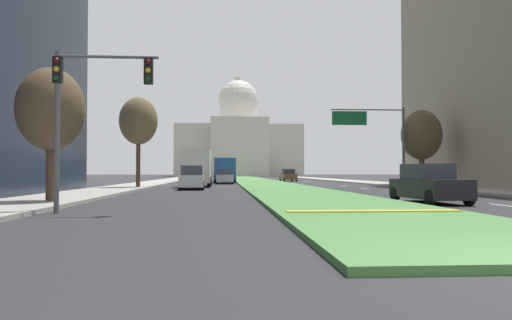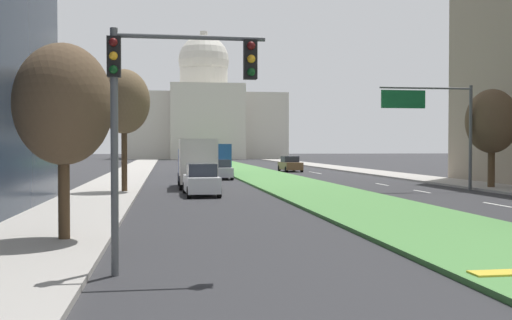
{
  "view_description": "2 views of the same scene",
  "coord_description": "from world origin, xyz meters",
  "px_view_note": "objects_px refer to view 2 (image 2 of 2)",
  "views": [
    {
      "loc": [
        -4.48,
        -5.95,
        1.34
      ],
      "look_at": [
        -1.08,
        43.3,
        2.54
      ],
      "focal_mm": 33.63,
      "sensor_mm": 36.0,
      "label": 1
    },
    {
      "loc": [
        -8.71,
        -3.05,
        2.72
      ],
      "look_at": [
        -0.65,
        50.34,
        1.5
      ],
      "focal_mm": 41.83,
      "sensor_mm": 36.0,
      "label": 2
    }
  ],
  "objects_px": {
    "overhead_guide_sign": "(436,115)",
    "street_tree_left_near": "(63,105)",
    "street_tree_right_mid": "(492,122)",
    "sedan_midblock": "(201,181)",
    "traffic_light_near_left": "(155,96)",
    "capitol_building": "(204,117)",
    "sedan_distant": "(220,170)",
    "sedan_far_horizon": "(290,164)",
    "box_truck_delivery": "(197,162)",
    "city_bus": "(213,156)",
    "street_tree_left_mid": "(124,102)"
  },
  "relations": [
    {
      "from": "street_tree_left_near",
      "to": "sedan_far_horizon",
      "type": "bearing_deg",
      "value": 70.71
    },
    {
      "from": "street_tree_left_mid",
      "to": "street_tree_right_mid",
      "type": "distance_m",
      "value": 22.78
    },
    {
      "from": "box_truck_delivery",
      "to": "sedan_midblock",
      "type": "bearing_deg",
      "value": -90.69
    },
    {
      "from": "capitol_building",
      "to": "sedan_distant",
      "type": "relative_size",
      "value": 8.53
    },
    {
      "from": "street_tree_left_near",
      "to": "street_tree_left_mid",
      "type": "relative_size",
      "value": 0.78
    },
    {
      "from": "street_tree_left_near",
      "to": "sedan_distant",
      "type": "xyz_separation_m",
      "value": [
        7.22,
        32.14,
        -3.1
      ]
    },
    {
      "from": "overhead_guide_sign",
      "to": "capitol_building",
      "type": "bearing_deg",
      "value": 94.27
    },
    {
      "from": "overhead_guide_sign",
      "to": "sedan_distant",
      "type": "distance_m",
      "value": 19.45
    },
    {
      "from": "street_tree_right_mid",
      "to": "box_truck_delivery",
      "type": "bearing_deg",
      "value": 167.09
    },
    {
      "from": "traffic_light_near_left",
      "to": "street_tree_right_mid",
      "type": "distance_m",
      "value": 30.35
    },
    {
      "from": "overhead_guide_sign",
      "to": "street_tree_left_near",
      "type": "height_order",
      "value": "overhead_guide_sign"
    },
    {
      "from": "street_tree_left_near",
      "to": "sedan_distant",
      "type": "height_order",
      "value": "street_tree_left_near"
    },
    {
      "from": "overhead_guide_sign",
      "to": "sedan_far_horizon",
      "type": "xyz_separation_m",
      "value": [
        -3.13,
        28.69,
        -3.88
      ]
    },
    {
      "from": "street_tree_left_near",
      "to": "city_bus",
      "type": "relative_size",
      "value": 0.51
    },
    {
      "from": "traffic_light_near_left",
      "to": "street_tree_right_mid",
      "type": "bearing_deg",
      "value": 47.23
    },
    {
      "from": "sedan_far_horizon",
      "to": "city_bus",
      "type": "distance_m",
      "value": 10.44
    },
    {
      "from": "street_tree_left_mid",
      "to": "sedan_far_horizon",
      "type": "height_order",
      "value": "street_tree_left_mid"
    },
    {
      "from": "box_truck_delivery",
      "to": "sedan_far_horizon",
      "type": "bearing_deg",
      "value": 64.76
    },
    {
      "from": "capitol_building",
      "to": "street_tree_left_mid",
      "type": "height_order",
      "value": "capitol_building"
    },
    {
      "from": "traffic_light_near_left",
      "to": "sedan_midblock",
      "type": "distance_m",
      "value": 20.67
    },
    {
      "from": "overhead_guide_sign",
      "to": "sedan_far_horizon",
      "type": "height_order",
      "value": "overhead_guide_sign"
    },
    {
      "from": "street_tree_right_mid",
      "to": "street_tree_left_near",
      "type": "bearing_deg",
      "value": -142.4
    },
    {
      "from": "street_tree_left_near",
      "to": "street_tree_left_mid",
      "type": "xyz_separation_m",
      "value": [
        0.44,
        17.85,
        1.4
      ]
    },
    {
      "from": "overhead_guide_sign",
      "to": "box_truck_delivery",
      "type": "bearing_deg",
      "value": 161.87
    },
    {
      "from": "overhead_guide_sign",
      "to": "street_tree_left_mid",
      "type": "distance_m",
      "value": 18.83
    },
    {
      "from": "street_tree_right_mid",
      "to": "sedan_far_horizon",
      "type": "relative_size",
      "value": 1.45
    },
    {
      "from": "capitol_building",
      "to": "sedan_distant",
      "type": "distance_m",
      "value": 89.13
    },
    {
      "from": "street_tree_left_near",
      "to": "box_truck_delivery",
      "type": "bearing_deg",
      "value": 77.7
    },
    {
      "from": "sedan_midblock",
      "to": "sedan_far_horizon",
      "type": "height_order",
      "value": "sedan_midblock"
    },
    {
      "from": "traffic_light_near_left",
      "to": "street_tree_right_mid",
      "type": "xyz_separation_m",
      "value": [
        20.61,
        22.27,
        0.5
      ]
    },
    {
      "from": "capitol_building",
      "to": "sedan_distant",
      "type": "height_order",
      "value": "capitol_building"
    },
    {
      "from": "capitol_building",
      "to": "street_tree_left_near",
      "type": "xyz_separation_m",
      "value": [
        -11.53,
        -120.74,
        -5.63
      ]
    },
    {
      "from": "traffic_light_near_left",
      "to": "overhead_guide_sign",
      "type": "distance_m",
      "value": 27.42
    },
    {
      "from": "overhead_guide_sign",
      "to": "sedan_midblock",
      "type": "xyz_separation_m",
      "value": [
        -14.5,
        -1.42,
        -3.84
      ]
    },
    {
      "from": "sedan_far_horizon",
      "to": "street_tree_left_near",
      "type": "bearing_deg",
      "value": -109.29
    },
    {
      "from": "overhead_guide_sign",
      "to": "street_tree_right_mid",
      "type": "bearing_deg",
      "value": 7.35
    },
    {
      "from": "capitol_building",
      "to": "sedan_far_horizon",
      "type": "bearing_deg",
      "value": -86.49
    },
    {
      "from": "street_tree_left_near",
      "to": "city_bus",
      "type": "bearing_deg",
      "value": 79.81
    },
    {
      "from": "street_tree_left_near",
      "to": "street_tree_right_mid",
      "type": "bearing_deg",
      "value": 37.6
    },
    {
      "from": "capitol_building",
      "to": "sedan_distant",
      "type": "xyz_separation_m",
      "value": [
        -4.32,
        -88.6,
        -8.73
      ]
    },
    {
      "from": "sedan_far_horizon",
      "to": "sedan_midblock",
      "type": "bearing_deg",
      "value": -110.69
    },
    {
      "from": "box_truck_delivery",
      "to": "city_bus",
      "type": "distance_m",
      "value": 18.64
    },
    {
      "from": "overhead_guide_sign",
      "to": "sedan_far_horizon",
      "type": "bearing_deg",
      "value": 96.23
    },
    {
      "from": "street_tree_left_near",
      "to": "city_bus",
      "type": "distance_m",
      "value": 41.26
    },
    {
      "from": "city_bus",
      "to": "sedan_midblock",
      "type": "bearing_deg",
      "value": -95.91
    },
    {
      "from": "overhead_guide_sign",
      "to": "street_tree_left_near",
      "type": "bearing_deg",
      "value": -137.95
    },
    {
      "from": "capitol_building",
      "to": "overhead_guide_sign",
      "type": "distance_m",
      "value": 103.78
    },
    {
      "from": "traffic_light_near_left",
      "to": "overhead_guide_sign",
      "type": "bearing_deg",
      "value": 52.58
    },
    {
      "from": "traffic_light_near_left",
      "to": "box_truck_delivery",
      "type": "distance_m",
      "value": 26.67
    },
    {
      "from": "sedan_midblock",
      "to": "traffic_light_near_left",
      "type": "bearing_deg",
      "value": -96.03
    }
  ]
}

